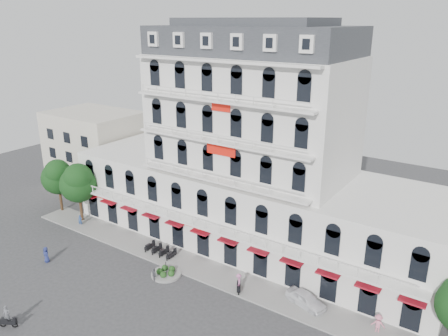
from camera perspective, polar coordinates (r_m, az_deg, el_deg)
ground at (r=42.65m, az=-9.99°, el=-18.43°), size 120.00×120.00×0.00m
sidewalk at (r=48.17m, az=-2.37°, el=-13.21°), size 53.00×4.00×0.16m
main_building at (r=50.79m, az=3.54°, el=0.84°), size 45.00×15.00×25.80m
flank_building_west at (r=72.57m, az=-16.42°, el=2.38°), size 14.00×10.00×12.00m
traffic_island at (r=47.77m, az=-7.56°, el=-13.43°), size 3.20×3.20×1.60m
parked_scooter_row at (r=51.62m, az=-8.28°, el=-11.14°), size 4.40×1.80×1.10m
tree_west_outer at (r=63.98m, az=-20.89°, el=-0.91°), size 4.50×4.48×7.76m
tree_west_inner at (r=59.72m, az=-18.52°, el=-1.68°), size 4.76×4.76×8.25m
parked_car at (r=43.49m, az=10.66°, el=-16.50°), size 4.44×2.72×1.41m
rider_west at (r=44.42m, az=-26.45°, el=-17.09°), size 1.54×1.04×2.21m
rider_center at (r=44.47m, az=1.92°, el=-14.73°), size 1.09×1.51×2.02m
pedestrian_left at (r=53.12m, az=-22.20°, el=-10.43°), size 0.97×0.72×1.81m
pedestrian_mid at (r=46.70m, az=-9.10°, el=-13.60°), size 0.96×0.68×1.52m
pedestrian_right at (r=41.82m, az=19.48°, el=-18.65°), size 1.29×0.90×1.82m
pedestrian_far at (r=60.29m, az=-18.26°, el=-6.54°), size 0.65×0.60×1.50m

